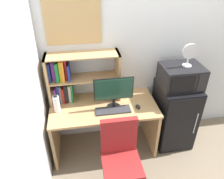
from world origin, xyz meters
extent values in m
cube|color=silver|center=(0.40, 0.02, 1.30)|extent=(6.40, 0.04, 2.60)
cube|color=silver|center=(-1.62, -1.60, 1.30)|extent=(0.04, 4.40, 2.60)
cube|color=tan|center=(-0.89, -0.33, 0.71)|extent=(1.32, 0.66, 0.03)
cube|color=tan|center=(-1.53, -0.33, 0.35)|extent=(0.04, 0.59, 0.69)
cube|color=tan|center=(-0.24, -0.33, 0.35)|extent=(0.04, 0.59, 0.69)
cube|color=tan|center=(-1.52, -0.13, 1.03)|extent=(0.03, 0.27, 0.62)
cube|color=tan|center=(-0.68, -0.13, 1.03)|extent=(0.03, 0.27, 0.62)
cube|color=tan|center=(-1.10, -0.13, 1.33)|extent=(0.88, 0.27, 0.01)
cube|color=tan|center=(-1.10, -0.13, 1.03)|extent=(0.81, 0.27, 0.01)
cube|color=brown|center=(-1.49, -0.11, 0.82)|extent=(0.03, 0.20, 0.20)
cube|color=purple|center=(-1.47, -0.12, 0.83)|extent=(0.02, 0.23, 0.22)
cube|color=navy|center=(-1.43, -0.11, 0.85)|extent=(0.03, 0.20, 0.25)
cube|color=brown|center=(-1.40, -0.12, 0.84)|extent=(0.02, 0.21, 0.25)
cube|color=#B21E1E|center=(-1.37, -0.12, 0.83)|extent=(0.02, 0.22, 0.22)
cube|color=black|center=(-1.34, -0.11, 0.85)|extent=(0.04, 0.19, 0.25)
cube|color=silver|center=(-1.29, -0.10, 0.83)|extent=(0.03, 0.17, 0.23)
cube|color=#197233|center=(-1.26, -0.11, 0.85)|extent=(0.02, 0.21, 0.26)
cube|color=navy|center=(-1.49, -0.11, 1.15)|extent=(0.03, 0.20, 0.24)
cube|color=purple|center=(-1.45, -0.10, 1.15)|extent=(0.04, 0.15, 0.24)
cube|color=#197233|center=(-1.41, -0.12, 1.16)|extent=(0.04, 0.22, 0.24)
cube|color=gold|center=(-1.37, -0.11, 1.16)|extent=(0.03, 0.20, 0.25)
cube|color=orange|center=(-1.34, -0.12, 1.17)|extent=(0.03, 0.22, 0.26)
cube|color=#B21E1E|center=(-1.30, -0.10, 1.17)|extent=(0.02, 0.17, 0.26)
cube|color=navy|center=(-1.27, -0.12, 1.14)|extent=(0.02, 0.22, 0.20)
cylinder|color=black|center=(-0.77, -0.38, 0.73)|extent=(0.17, 0.17, 0.02)
cylinder|color=black|center=(-0.77, -0.38, 0.80)|extent=(0.04, 0.04, 0.12)
cube|color=black|center=(-0.77, -0.38, 0.99)|extent=(0.47, 0.01, 0.29)
cube|color=#193D2D|center=(-0.77, -0.38, 0.99)|extent=(0.45, 0.02, 0.26)
cube|color=#333338|center=(-0.79, -0.45, 0.73)|extent=(0.42, 0.15, 0.02)
ellipsoid|color=black|center=(-0.48, -0.44, 0.74)|extent=(0.05, 0.09, 0.03)
cylinder|color=silver|center=(-1.45, -0.34, 0.82)|extent=(0.08, 0.08, 0.21)
cylinder|color=black|center=(-1.45, -0.34, 0.94)|extent=(0.04, 0.04, 0.02)
cube|color=black|center=(0.08, -0.32, 0.45)|extent=(0.48, 0.52, 0.90)
cube|color=black|center=(0.08, -0.59, 0.45)|extent=(0.47, 0.01, 0.87)
cylinder|color=#B2B2B7|center=(0.25, -0.60, 0.50)|extent=(0.01, 0.01, 0.32)
cube|color=black|center=(0.08, -0.32, 1.04)|extent=(0.50, 0.38, 0.28)
cube|color=black|center=(0.01, -0.51, 1.04)|extent=(0.30, 0.01, 0.21)
cube|color=black|center=(0.26, -0.51, 1.04)|extent=(0.12, 0.01, 0.22)
cylinder|color=silver|center=(0.12, -0.32, 1.19)|extent=(0.11, 0.11, 0.01)
cylinder|color=silver|center=(0.12, -0.32, 1.24)|extent=(0.02, 0.02, 0.09)
cylinder|color=silver|center=(0.12, -0.33, 1.37)|extent=(0.18, 0.03, 0.18)
cylinder|color=black|center=(-0.80, -1.05, 0.24)|extent=(0.04, 0.04, 0.43)
cube|color=maroon|center=(-0.80, -1.05, 0.47)|extent=(0.40, 0.40, 0.07)
cube|color=maroon|center=(-0.80, -0.87, 0.72)|extent=(0.38, 0.06, 0.43)
cube|color=tan|center=(-1.17, -0.01, 1.68)|extent=(0.63, 0.02, 0.51)
camera|label=1|loc=(-1.13, -2.47, 2.33)|focal=34.59mm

